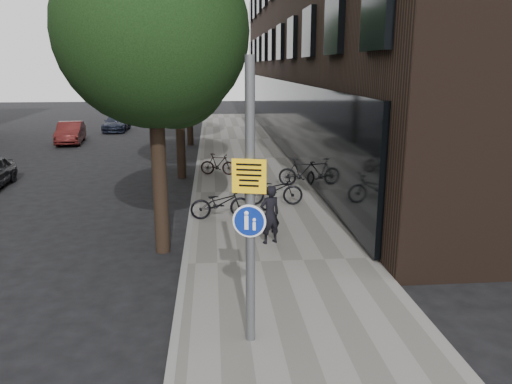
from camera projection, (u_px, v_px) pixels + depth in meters
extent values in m
plane|color=black|center=(294.00, 342.00, 8.40)|extent=(120.00, 120.00, 0.00)
cube|color=slate|center=(257.00, 193.00, 18.06)|extent=(4.50, 60.00, 0.12)
cube|color=slate|center=(194.00, 194.00, 17.87)|extent=(0.15, 60.00, 0.13)
cylinder|color=black|center=(160.00, 190.00, 12.13)|extent=(0.36, 0.36, 3.20)
sphere|color=black|center=(152.00, 30.00, 11.22)|extent=(4.40, 4.40, 4.40)
sphere|color=black|center=(175.00, 75.00, 12.27)|extent=(2.64, 2.64, 2.64)
cylinder|color=black|center=(181.00, 140.00, 20.34)|extent=(0.36, 0.36, 3.20)
sphere|color=black|center=(177.00, 45.00, 19.43)|extent=(5.00, 5.00, 5.00)
sphere|color=black|center=(189.00, 71.00, 20.48)|extent=(3.00, 3.00, 3.00)
cylinder|color=black|center=(190.00, 118.00, 29.03)|extent=(0.36, 0.36, 3.20)
sphere|color=black|center=(188.00, 52.00, 28.12)|extent=(5.00, 5.00, 5.00)
sphere|color=black|center=(196.00, 70.00, 29.17)|extent=(3.00, 3.00, 3.00)
cylinder|color=#595B5E|center=(250.00, 207.00, 7.72)|extent=(0.15, 0.15, 4.56)
cube|color=yellow|center=(250.00, 175.00, 7.60)|extent=(0.52, 0.16, 0.53)
cylinder|color=navy|center=(250.00, 219.00, 7.77)|extent=(0.46, 0.13, 0.47)
cylinder|color=white|center=(250.00, 219.00, 7.77)|extent=(0.51, 0.15, 0.53)
imported|color=black|center=(270.00, 215.00, 12.59)|extent=(0.65, 0.54, 1.51)
imported|color=black|center=(274.00, 190.00, 16.18)|extent=(1.94, 0.80, 1.00)
imported|color=black|center=(302.00, 173.00, 18.66)|extent=(1.81, 0.97, 1.05)
imported|color=black|center=(220.00, 203.00, 14.76)|extent=(1.85, 0.84, 0.94)
imported|color=black|center=(218.00, 164.00, 20.65)|extent=(1.55, 0.75, 0.90)
imported|color=#521917|center=(70.00, 133.00, 29.86)|extent=(1.82, 4.02, 1.28)
imported|color=#1A1F2E|center=(117.00, 123.00, 35.55)|extent=(1.62, 3.94, 1.14)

